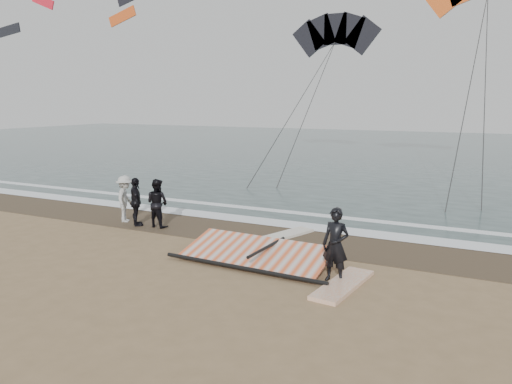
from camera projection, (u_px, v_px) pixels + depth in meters
ground at (244, 293)px, 10.60m from camera, size 120.00×120.00×0.00m
sea at (435, 152)px, 39.72m from camera, size 120.00×54.00×0.02m
wet_sand at (315, 241)px, 14.57m from camera, size 120.00×2.80×0.01m
foam_near at (330, 229)px, 15.80m from camera, size 120.00×0.90×0.01m
foam_far at (345, 218)px, 17.30m from camera, size 120.00×0.45×0.01m
man_main at (335, 245)px, 11.16m from camera, size 0.66×0.47×1.70m
board_white at (343, 285)px, 10.97m from camera, size 0.87×2.28×0.09m
board_cream at (284, 235)px, 14.99m from camera, size 1.25×2.19×0.09m
trio_cluster at (138, 201)px, 16.36m from camera, size 2.29×1.35×1.59m
sail_rig at (256, 254)px, 12.70m from camera, size 4.39×1.92×0.50m
kite_dark at (335, 37)px, 32.94m from camera, size 6.60×6.60×15.15m
distant_kites at (75, 11)px, 48.55m from camera, size 15.62×6.12×4.93m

